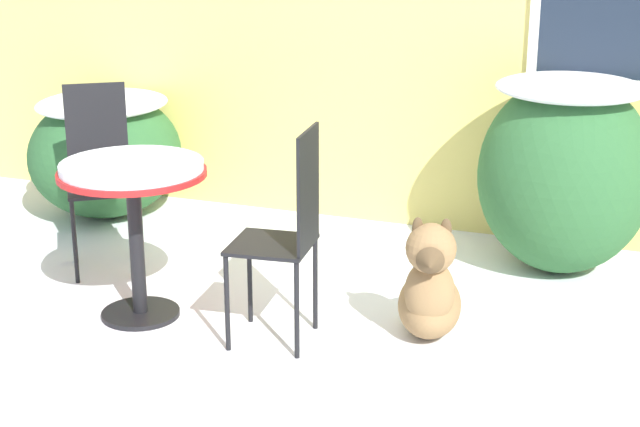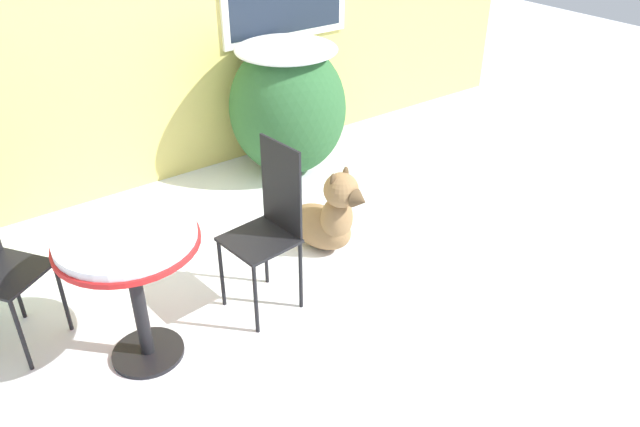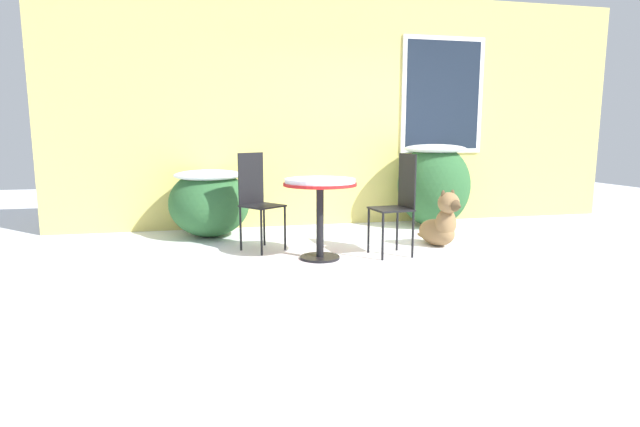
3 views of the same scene
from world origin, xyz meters
TOP-DOWN VIEW (x-y plane):
  - ground_plane at (0.00, 0.00)m, footprint 16.00×16.00m
  - house_wall at (0.08, 2.20)m, footprint 8.00×0.10m
  - shrub_left at (-1.93, 1.68)m, footprint 0.97×1.08m
  - shrub_middle at (1.04, 1.71)m, footprint 0.97×0.97m
  - patio_table at (-0.86, 0.28)m, footprint 0.73×0.73m
  - patio_chair_near_table at (-1.42, 0.84)m, footprint 0.52×0.52m
  - patio_chair_far_side at (-0.04, 0.27)m, footprint 0.41×0.41m
  - dog at (0.59, 0.54)m, footprint 0.41×0.74m

SIDE VIEW (x-z plane):
  - ground_plane at x=0.00m, z-range 0.00..0.00m
  - dog at x=0.59m, z-range -0.08..0.57m
  - shrub_left at x=-1.93m, z-range 0.03..0.85m
  - patio_chair_near_table at x=-1.42m, z-range 0.05..1.09m
  - patio_chair_far_side at x=-0.04m, z-range 0.05..1.09m
  - shrub_middle at x=1.04m, z-range 0.04..1.15m
  - patio_table at x=-0.86m, z-range 0.27..1.08m
  - house_wall at x=0.08m, z-range 0.01..3.12m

